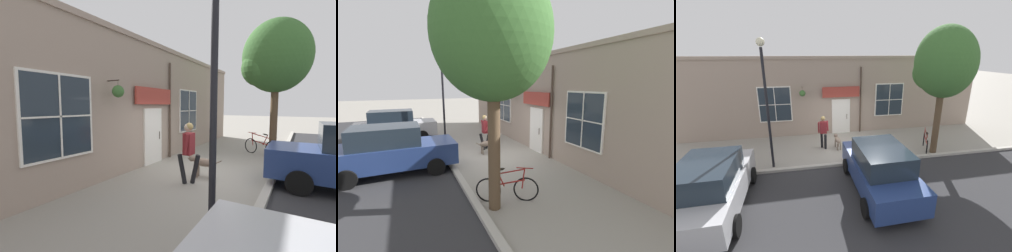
% 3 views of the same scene
% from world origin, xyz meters
% --- Properties ---
extents(ground_plane, '(90.00, 90.00, 0.00)m').
position_xyz_m(ground_plane, '(0.00, 0.00, 0.00)').
color(ground_plane, gray).
extents(curb_and_road, '(10.10, 28.00, 0.12)m').
position_xyz_m(curb_and_road, '(5.85, 0.00, 0.02)').
color(curb_and_road, '#B2ADA3').
rests_on(curb_and_road, ground_plane).
extents(storefront_facade, '(0.95, 18.00, 4.56)m').
position_xyz_m(storefront_facade, '(-2.34, -0.01, 2.29)').
color(storefront_facade, gray).
rests_on(storefront_facade, ground_plane).
extents(pedestrian_walking, '(0.64, 0.56, 1.73)m').
position_xyz_m(pedestrian_walking, '(-0.01, -1.16, 1.05)').
color(pedestrian_walking, black).
rests_on(pedestrian_walking, ground_plane).
extents(dog_on_leash, '(1.09, 0.34, 0.70)m').
position_xyz_m(dog_on_leash, '(0.11, -0.46, 0.47)').
color(dog_on_leash, '#7F6B5B').
rests_on(dog_on_leash, ground_plane).
extents(street_tree_by_curb, '(2.84, 2.56, 5.90)m').
position_xyz_m(street_tree_by_curb, '(1.49, 4.08, 4.23)').
color(street_tree_by_curb, brown).
rests_on(street_tree_by_curb, ground_plane).
extents(leaning_bicycle, '(1.59, 0.79, 1.00)m').
position_xyz_m(leaning_bicycle, '(1.13, 3.94, 0.38)').
color(leaning_bicycle, black).
rests_on(leaning_bicycle, ground_plane).
extents(parked_car_nearest_curb, '(4.32, 1.97, 1.75)m').
position_xyz_m(parked_car_nearest_curb, '(4.09, -5.05, 0.88)').
color(parked_car_nearest_curb, '#B7B7BC').
rests_on(parked_car_nearest_curb, ground_plane).
extents(parked_car_mid_block, '(4.32, 1.97, 1.75)m').
position_xyz_m(parked_car_mid_block, '(4.07, 0.36, 0.88)').
color(parked_car_mid_block, navy).
rests_on(parked_car_mid_block, ground_plane).
extents(street_lamp, '(0.32, 0.32, 5.29)m').
position_xyz_m(street_lamp, '(1.54, -3.54, 3.41)').
color(street_lamp, black).
rests_on(street_lamp, ground_plane).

